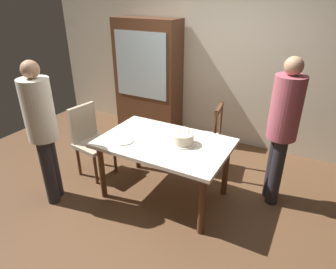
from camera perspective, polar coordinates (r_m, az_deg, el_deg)
name	(u,v)px	position (r m, az deg, el deg)	size (l,w,h in m)	color
ground	(164,194)	(3.72, -0.69, -11.54)	(6.40, 6.40, 0.00)	brown
back_wall	(222,61)	(4.75, 10.48, 13.88)	(6.40, 0.10, 2.60)	beige
dining_table	(164,149)	(3.36, -0.75, -2.78)	(1.47, 0.95, 0.74)	silver
birthday_cake	(183,139)	(3.25, 2.95, -0.87)	(0.28, 0.28, 0.19)	silver
plate_near_celebrant	(124,141)	(3.36, -8.57, -1.22)	(0.22, 0.22, 0.01)	white
plate_far_side	(167,133)	(3.52, -0.11, 0.39)	(0.22, 0.22, 0.01)	white
fork_near_celebrant	(112,139)	(3.44, -10.87, -0.79)	(0.18, 0.02, 0.01)	silver
fork_far_side	(156,130)	(3.58, -2.42, 0.83)	(0.18, 0.02, 0.01)	silver
fork_near_guest	(178,155)	(3.05, 2.02, -4.00)	(0.18, 0.02, 0.01)	silver
chair_spindle_back	(204,139)	(4.02, 7.07, -0.87)	(0.50, 0.50, 0.95)	beige
chair_upholstered	(90,137)	(4.02, -14.90, -0.47)	(0.50, 0.50, 0.95)	tan
person_celebrant	(42,127)	(3.45, -23.25, 1.40)	(0.32, 0.32, 1.67)	#262328
person_guest	(283,125)	(3.38, 21.36, 1.70)	(0.32, 0.32, 1.71)	#262328
china_cabinet	(148,78)	(5.06, -3.86, 10.94)	(1.10, 0.45, 1.90)	#56331E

